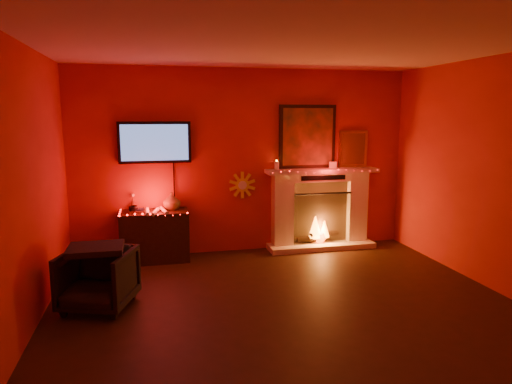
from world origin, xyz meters
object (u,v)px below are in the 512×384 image
at_px(tv, 155,143).
at_px(sunburst_clock, 242,185).
at_px(console_table, 155,234).
at_px(fireplace, 320,201).
at_px(armchair, 98,279).

distance_m(tv, sunburst_clock, 1.41).
height_order(tv, console_table, tv).
xyz_separation_m(fireplace, sunburst_clock, (-1.19, 0.09, 0.28)).
xyz_separation_m(fireplace, armchair, (-3.09, -1.64, -0.41)).
bearing_deg(fireplace, sunburst_clock, 175.63).
relative_size(fireplace, sunburst_clock, 5.45).
bearing_deg(fireplace, armchair, -152.11).
xyz_separation_m(console_table, armchair, (-0.61, -1.51, -0.07)).
height_order(fireplace, console_table, fireplace).
height_order(console_table, armchair, console_table).
xyz_separation_m(tv, sunburst_clock, (1.25, 0.03, -0.65)).
distance_m(fireplace, console_table, 2.51).
bearing_deg(armchair, fireplace, 46.58).
bearing_deg(sunburst_clock, fireplace, -4.37).
relative_size(tv, armchair, 1.77).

